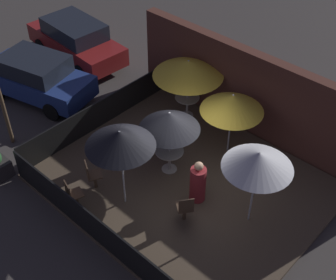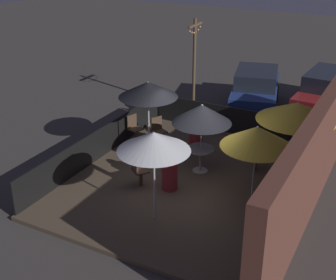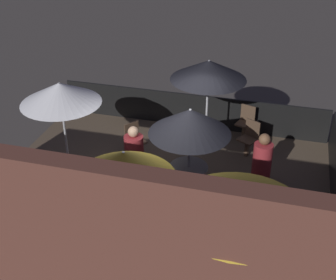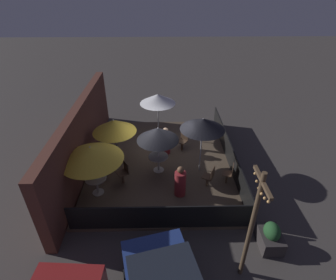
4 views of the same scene
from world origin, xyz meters
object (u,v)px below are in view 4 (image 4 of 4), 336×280
Objects in this scene: patio_umbrella_1 at (158,134)px; patio_chair_3 at (124,172)px; patio_chair_1 at (209,176)px; patio_chair_0 at (229,173)px; patron_1 at (180,182)px; dining_table_0 at (96,181)px; patio_chair_2 at (183,140)px; patio_umbrella_2 at (203,124)px; patron_0 at (166,142)px; patio_umbrella_3 at (158,99)px; dining_table_1 at (158,159)px; patio_umbrella_4 at (114,126)px; planter_box at (270,237)px; light_post at (252,224)px; patio_umbrella_0 at (91,153)px.

patio_chair_3 is at bearing 118.83° from patio_umbrella_1.
patio_umbrella_1 is at bearing -0.00° from patio_chair_1.
patron_1 is (-0.60, 1.98, 0.07)m from patio_chair_0.
patio_chair_2 reaches higher than dining_table_0.
patio_umbrella_2 reaches higher than patio_chair_2.
patio_umbrella_3 is at bearing 44.11° from patron_0.
dining_table_1 is 0.64× the size of patron_1.
patron_1 is (-1.48, -0.83, -1.24)m from patio_umbrella_1.
patio_umbrella_4 is (0.76, 3.60, -0.46)m from patio_umbrella_2.
patio_chair_2 is 0.99× the size of planter_box.
light_post is (-5.94, -2.06, 1.35)m from patron_0.
patio_umbrella_1 is 1.81m from patio_umbrella_2.
patio_umbrella_2 is at bearing -103.00° from patron_0.
patio_chair_3 is (0.60, -0.95, -0.06)m from dining_table_0.
planter_box is 0.26× the size of light_post.
patio_umbrella_4 is at bearing 68.25° from patio_umbrella_1.
patio_umbrella_2 is 3.70m from patio_umbrella_4.
dining_table_1 is (-2.81, -0.04, -1.54)m from patio_umbrella_3.
patio_umbrella_1 is 1.57× the size of patron_0.
patio_chair_0 is at bearing -101.08° from patron_0.
patio_umbrella_2 is 2.60× the size of patio_chair_3.
patio_umbrella_2 is 2.58m from patron_0.
patron_0 is at bearing -160.86° from patio_chair_3.
patio_umbrella_0 is at bearing 0.00° from patio_chair_3.
patio_umbrella_0 reaches higher than patio_umbrella_1.
light_post is (-4.58, -0.63, -0.32)m from patio_umbrella_2.
patio_chair_2 reaches higher than dining_table_1.
patio_umbrella_0 is at bearing 166.02° from patron_0.
patio_umbrella_4 is 2.23× the size of patio_chair_2.
planter_box is (-5.04, -3.18, -0.32)m from patron_0.
patron_1 is at bearing -92.39° from patio_umbrella_0.
patio_chair_2 is 3.45m from patio_chair_3.
patio_chair_0 is 0.99× the size of planter_box.
patio_chair_1 is 3.38m from patio_chair_3.
patio_umbrella_4 is 0.57× the size of light_post.
dining_table_0 is 4.56m from patio_chair_2.
patron_0 is (1.34, -0.32, 0.01)m from dining_table_1.
patio_umbrella_3 reaches higher than patio_chair_2.
patio_umbrella_0 is 2.97m from dining_table_1.
patron_1 is (-4.29, -0.87, -1.55)m from patio_umbrella_3.
patio_umbrella_1 reaches higher than patio_umbrella_4.
patron_0 is (2.21, 2.50, 0.08)m from patio_chair_0.
patio_chair_3 is 0.74× the size of patron_1.
patio_chair_2 is (2.96, -3.47, -0.08)m from dining_table_0.
patio_umbrella_0 is 0.62× the size of light_post.
patio_umbrella_0 is 2.37× the size of patio_chair_3.
patron_0 is at bearing -24.30° from patio_chair_0.
planter_box is (-2.63, -1.50, -0.24)m from patio_chair_1.
light_post is (-0.90, 1.12, 1.67)m from planter_box.
patron_0 is 1.03× the size of patron_1.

